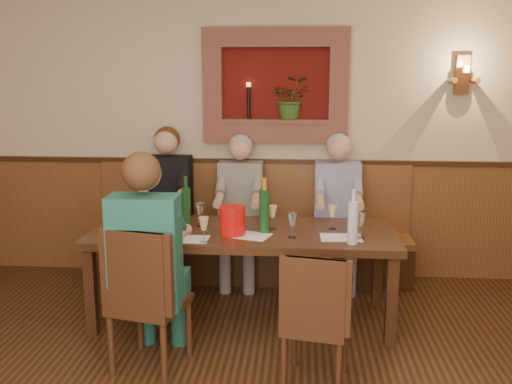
{
  "coord_description": "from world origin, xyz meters",
  "views": [
    {
      "loc": [
        0.44,
        -2.47,
        1.97
      ],
      "look_at": [
        0.1,
        1.9,
        1.05
      ],
      "focal_mm": 40.0,
      "sensor_mm": 36.0,
      "label": 1
    }
  ],
  "objects_px": {
    "person_bench_right": "(337,224)",
    "wine_bottle_green_b": "(186,205)",
    "person_bench_mid": "(240,223)",
    "spittoon_bucket": "(232,221)",
    "chair_near_right": "(315,346)",
    "wine_bottle_green_a": "(264,210)",
    "person_bench_left": "(167,219)",
    "person_chair_front": "(150,278)",
    "chair_near_left": "(149,327)",
    "bench": "(253,246)",
    "dining_table": "(243,239)",
    "water_bottle": "(353,222)"
  },
  "relations": [
    {
      "from": "person_chair_front",
      "to": "dining_table",
      "type": "bearing_deg",
      "value": 54.81
    },
    {
      "from": "person_bench_left",
      "to": "water_bottle",
      "type": "distance_m",
      "value": 2.01
    },
    {
      "from": "person_bench_left",
      "to": "spittoon_bucket",
      "type": "bearing_deg",
      "value": -52.53
    },
    {
      "from": "wine_bottle_green_b",
      "to": "water_bottle",
      "type": "height_order",
      "value": "water_bottle"
    },
    {
      "from": "person_bench_mid",
      "to": "water_bottle",
      "type": "distance_m",
      "value": 1.51
    },
    {
      "from": "chair_near_left",
      "to": "bench",
      "type": "bearing_deg",
      "value": 85.99
    },
    {
      "from": "person_bench_left",
      "to": "person_chair_front",
      "type": "relative_size",
      "value": 0.99
    },
    {
      "from": "chair_near_right",
      "to": "wine_bottle_green_b",
      "type": "relative_size",
      "value": 2.3
    },
    {
      "from": "chair_near_left",
      "to": "wine_bottle_green_a",
      "type": "height_order",
      "value": "wine_bottle_green_a"
    },
    {
      "from": "person_bench_right",
      "to": "water_bottle",
      "type": "distance_m",
      "value": 1.18
    },
    {
      "from": "wine_bottle_green_a",
      "to": "wine_bottle_green_b",
      "type": "bearing_deg",
      "value": 162.02
    },
    {
      "from": "chair_near_right",
      "to": "wine_bottle_green_a",
      "type": "height_order",
      "value": "wine_bottle_green_a"
    },
    {
      "from": "chair_near_right",
      "to": "dining_table",
      "type": "bearing_deg",
      "value": 131.18
    },
    {
      "from": "person_bench_mid",
      "to": "wine_bottle_green_a",
      "type": "relative_size",
      "value": 3.27
    },
    {
      "from": "person_bench_right",
      "to": "wine_bottle_green_b",
      "type": "relative_size",
      "value": 3.63
    },
    {
      "from": "dining_table",
      "to": "chair_near_right",
      "type": "relative_size",
      "value": 2.66
    },
    {
      "from": "bench",
      "to": "person_bench_right",
      "type": "bearing_deg",
      "value": -7.59
    },
    {
      "from": "wine_bottle_green_b",
      "to": "water_bottle",
      "type": "distance_m",
      "value": 1.39
    },
    {
      "from": "wine_bottle_green_b",
      "to": "dining_table",
      "type": "bearing_deg",
      "value": -18.66
    },
    {
      "from": "person_chair_front",
      "to": "spittoon_bucket",
      "type": "bearing_deg",
      "value": 53.24
    },
    {
      "from": "bench",
      "to": "person_bench_mid",
      "type": "xyz_separation_m",
      "value": [
        -0.11,
        -0.11,
        0.26
      ]
    },
    {
      "from": "dining_table",
      "to": "bench",
      "type": "xyz_separation_m",
      "value": [
        0.0,
        0.94,
        -0.35
      ]
    },
    {
      "from": "chair_near_right",
      "to": "person_bench_mid",
      "type": "height_order",
      "value": "person_bench_mid"
    },
    {
      "from": "spittoon_bucket",
      "to": "water_bottle",
      "type": "height_order",
      "value": "water_bottle"
    },
    {
      "from": "spittoon_bucket",
      "to": "wine_bottle_green_a",
      "type": "relative_size",
      "value": 0.52
    },
    {
      "from": "person_bench_mid",
      "to": "person_chair_front",
      "type": "height_order",
      "value": "person_chair_front"
    },
    {
      "from": "bench",
      "to": "wine_bottle_green_a",
      "type": "height_order",
      "value": "wine_bottle_green_a"
    },
    {
      "from": "chair_near_right",
      "to": "wine_bottle_green_b",
      "type": "bearing_deg",
      "value": 143.85
    },
    {
      "from": "dining_table",
      "to": "wine_bottle_green_b",
      "type": "distance_m",
      "value": 0.56
    },
    {
      "from": "dining_table",
      "to": "chair_near_left",
      "type": "height_order",
      "value": "chair_near_left"
    },
    {
      "from": "person_bench_left",
      "to": "wine_bottle_green_a",
      "type": "xyz_separation_m",
      "value": [
        0.98,
        -0.89,
        0.32
      ]
    },
    {
      "from": "chair_near_left",
      "to": "person_bench_right",
      "type": "bearing_deg",
      "value": 64.39
    },
    {
      "from": "person_bench_mid",
      "to": "spittoon_bucket",
      "type": "height_order",
      "value": "person_bench_mid"
    },
    {
      "from": "person_bench_left",
      "to": "person_bench_mid",
      "type": "relative_size",
      "value": 1.05
    },
    {
      "from": "spittoon_bucket",
      "to": "wine_bottle_green_b",
      "type": "distance_m",
      "value": 0.51
    },
    {
      "from": "water_bottle",
      "to": "wine_bottle_green_b",
      "type": "bearing_deg",
      "value": 160.83
    },
    {
      "from": "dining_table",
      "to": "bench",
      "type": "distance_m",
      "value": 1.01
    },
    {
      "from": "person_bench_right",
      "to": "wine_bottle_green_b",
      "type": "height_order",
      "value": "person_bench_right"
    },
    {
      "from": "chair_near_left",
      "to": "wine_bottle_green_a",
      "type": "xyz_separation_m",
      "value": [
        0.72,
        0.78,
        0.64
      ]
    },
    {
      "from": "spittoon_bucket",
      "to": "water_bottle",
      "type": "distance_m",
      "value": 0.91
    },
    {
      "from": "dining_table",
      "to": "chair_near_left",
      "type": "bearing_deg",
      "value": -123.59
    },
    {
      "from": "spittoon_bucket",
      "to": "person_chair_front",
      "type": "bearing_deg",
      "value": -126.76
    },
    {
      "from": "chair_near_left",
      "to": "person_chair_front",
      "type": "height_order",
      "value": "person_chair_front"
    },
    {
      "from": "bench",
      "to": "chair_near_right",
      "type": "height_order",
      "value": "bench"
    },
    {
      "from": "chair_near_left",
      "to": "person_chair_front",
      "type": "relative_size",
      "value": 0.68
    },
    {
      "from": "wine_bottle_green_b",
      "to": "water_bottle",
      "type": "relative_size",
      "value": 0.98
    },
    {
      "from": "water_bottle",
      "to": "bench",
      "type": "bearing_deg",
      "value": 123.87
    },
    {
      "from": "person_chair_front",
      "to": "spittoon_bucket",
      "type": "height_order",
      "value": "person_chair_front"
    },
    {
      "from": "bench",
      "to": "person_chair_front",
      "type": "height_order",
      "value": "person_chair_front"
    },
    {
      "from": "person_bench_left",
      "to": "person_bench_right",
      "type": "height_order",
      "value": "person_bench_left"
    }
  ]
}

